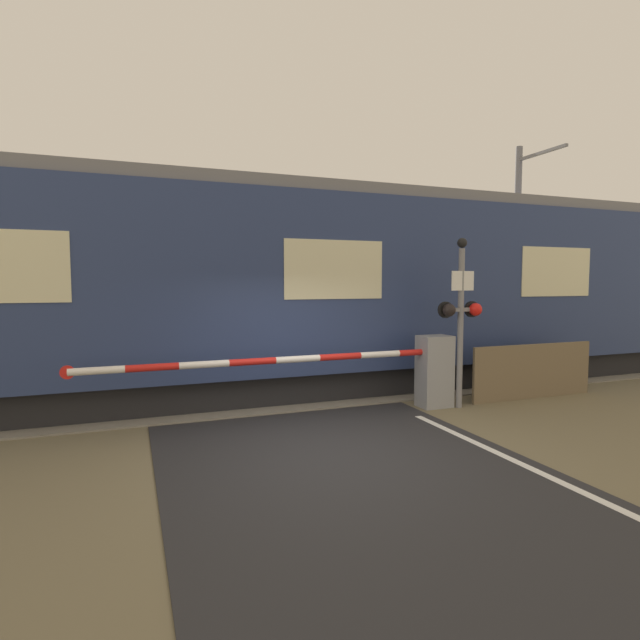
# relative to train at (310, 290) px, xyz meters

# --- Properties ---
(ground_plane) EXTENTS (80.00, 80.00, 0.00)m
(ground_plane) POSITION_rel_train_xyz_m (-1.05, -3.68, -2.19)
(ground_plane) COLOR #6B6047
(track_bed) EXTENTS (36.00, 3.20, 0.13)m
(track_bed) POSITION_rel_train_xyz_m (-1.05, 0.00, -2.16)
(track_bed) COLOR slate
(track_bed) RESTS_ON ground_plane
(train) EXTENTS (19.72, 2.73, 4.28)m
(train) POSITION_rel_train_xyz_m (0.00, 0.00, 0.00)
(train) COLOR black
(train) RESTS_ON ground_plane
(crossing_barrier) EXTENTS (6.58, 0.44, 1.34)m
(crossing_barrier) POSITION_rel_train_xyz_m (1.18, -2.12, -1.44)
(crossing_barrier) COLOR gray
(crossing_barrier) RESTS_ON ground_plane
(signal_post) EXTENTS (0.89, 0.26, 3.15)m
(signal_post) POSITION_rel_train_xyz_m (2.12, -2.35, -0.39)
(signal_post) COLOR gray
(signal_post) RESTS_ON ground_plane
(catenary_pole) EXTENTS (0.20, 1.90, 6.50)m
(catenary_pole) POSITION_rel_train_xyz_m (7.70, 2.37, 1.21)
(catenary_pole) COLOR slate
(catenary_pole) RESTS_ON ground_plane
(roadside_fence) EXTENTS (2.93, 0.06, 1.10)m
(roadside_fence) POSITION_rel_train_xyz_m (3.97, -2.26, -1.64)
(roadside_fence) COLOR #726047
(roadside_fence) RESTS_ON ground_plane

